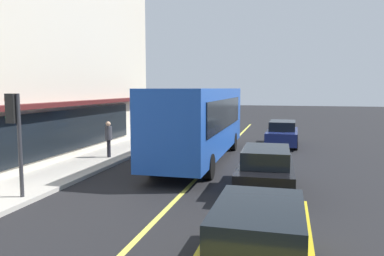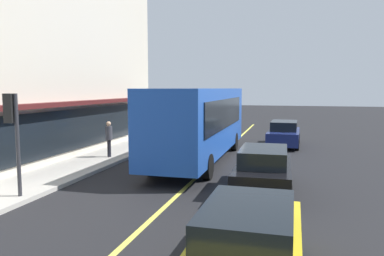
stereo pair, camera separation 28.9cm
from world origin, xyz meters
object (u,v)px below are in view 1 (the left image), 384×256
(car_black, at_px, (266,170))
(pedestrian_at_corner, at_px, (109,136))
(car_yellow, at_px, (259,246))
(pedestrian_near_storefront, at_px, (163,121))
(bus, at_px, (201,120))
(traffic_light, at_px, (14,120))
(car_navy, at_px, (282,134))

(car_black, height_order, pedestrian_at_corner, pedestrian_at_corner)
(car_yellow, relative_size, pedestrian_near_storefront, 2.76)
(bus, relative_size, traffic_light, 3.48)
(pedestrian_at_corner, bearing_deg, car_black, -116.48)
(traffic_light, height_order, pedestrian_near_storefront, traffic_light)
(bus, height_order, car_navy, bus)
(traffic_light, xyz_separation_m, car_navy, (13.69, -7.89, -1.79))
(bus, xyz_separation_m, pedestrian_near_storefront, (9.02, 4.90, -0.91))
(car_navy, distance_m, pedestrian_at_corner, 10.67)
(car_yellow, bearing_deg, pedestrian_near_storefront, 22.79)
(bus, relative_size, car_navy, 2.56)
(traffic_light, relative_size, car_yellow, 0.74)
(pedestrian_at_corner, height_order, pedestrian_near_storefront, pedestrian_at_corner)
(car_yellow, xyz_separation_m, pedestrian_at_corner, (10.19, 7.95, 0.47))
(traffic_light, xyz_separation_m, car_black, (3.00, -7.45, -1.79))
(pedestrian_near_storefront, bearing_deg, traffic_light, -177.25)
(bus, relative_size, pedestrian_near_storefront, 7.13)
(pedestrian_at_corner, xyz_separation_m, pedestrian_near_storefront, (9.92, 0.50, -0.13))
(bus, height_order, pedestrian_at_corner, bus)
(traffic_light, bearing_deg, car_navy, -29.95)
(traffic_light, bearing_deg, pedestrian_near_storefront, 2.75)
(bus, xyz_separation_m, car_navy, (5.92, -3.79, -1.24))
(car_yellow, bearing_deg, pedestrian_at_corner, 37.95)
(car_yellow, xyz_separation_m, pedestrian_near_storefront, (20.11, 8.45, 0.34))
(car_black, bearing_deg, car_navy, -2.36)
(car_black, height_order, pedestrian_near_storefront, pedestrian_near_storefront)
(car_navy, bearing_deg, pedestrian_near_storefront, 70.41)
(car_yellow, bearing_deg, traffic_light, 66.46)
(bus, height_order, pedestrian_near_storefront, bus)
(bus, distance_m, pedestrian_near_storefront, 10.30)
(car_navy, bearing_deg, bus, 147.40)
(car_yellow, height_order, pedestrian_near_storefront, pedestrian_near_storefront)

